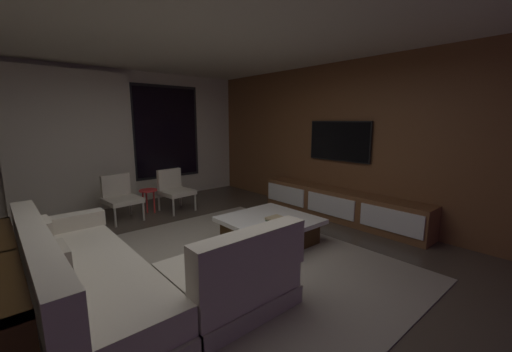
% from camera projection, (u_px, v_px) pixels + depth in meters
% --- Properties ---
extents(floor, '(9.20, 9.20, 0.00)m').
position_uv_depth(floor, '(204.00, 271.00, 3.55)').
color(floor, '#473D33').
extents(back_wall_with_window, '(6.60, 0.30, 2.70)m').
position_uv_depth(back_wall_with_window, '(100.00, 139.00, 5.96)').
color(back_wall_with_window, beige).
rests_on(back_wall_with_window, floor).
extents(media_wall, '(0.12, 7.80, 2.70)m').
position_uv_depth(media_wall, '(355.00, 142.00, 5.28)').
color(media_wall, brown).
rests_on(media_wall, floor).
extents(ceiling, '(8.20, 8.20, 0.00)m').
position_uv_depth(ceiling, '(196.00, 19.00, 3.07)').
color(ceiling, beige).
extents(area_rug, '(3.20, 3.80, 0.01)m').
position_uv_depth(area_rug, '(233.00, 264.00, 3.70)').
color(area_rug, gray).
rests_on(area_rug, floor).
extents(sectional_couch, '(1.98, 2.50, 0.82)m').
position_uv_depth(sectional_couch, '(124.00, 278.00, 2.80)').
color(sectional_couch, '#B1A997').
rests_on(sectional_couch, floor).
extents(coffee_table, '(1.16, 1.16, 0.36)m').
position_uv_depth(coffee_table, '(269.00, 230.00, 4.34)').
color(coffee_table, '#3B260F').
rests_on(coffee_table, floor).
extents(book_stack_on_coffee_table, '(0.23, 0.19, 0.05)m').
position_uv_depth(book_stack_on_coffee_table, '(275.00, 219.00, 4.18)').
color(book_stack_on_coffee_table, '#4F5C3D').
rests_on(book_stack_on_coffee_table, coffee_table).
extents(accent_chair_near_window, '(0.60, 0.62, 0.78)m').
position_uv_depth(accent_chair_near_window, '(174.00, 188.00, 5.90)').
color(accent_chair_near_window, '#B2ADA0').
rests_on(accent_chair_near_window, floor).
extents(accent_chair_by_curtain, '(0.59, 0.61, 0.78)m').
position_uv_depth(accent_chair_by_curtain, '(120.00, 195.00, 5.32)').
color(accent_chair_by_curtain, '#B2ADA0').
rests_on(accent_chair_by_curtain, floor).
extents(side_stool, '(0.32, 0.32, 0.46)m').
position_uv_depth(side_stool, '(148.00, 194.00, 5.64)').
color(side_stool, red).
rests_on(side_stool, floor).
extents(media_console, '(0.46, 3.10, 0.52)m').
position_uv_depth(media_console, '(340.00, 206.00, 5.33)').
color(media_console, brown).
rests_on(media_console, floor).
extents(mounted_tv, '(0.05, 1.21, 0.70)m').
position_uv_depth(mounted_tv, '(339.00, 141.00, 5.40)').
color(mounted_tv, black).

